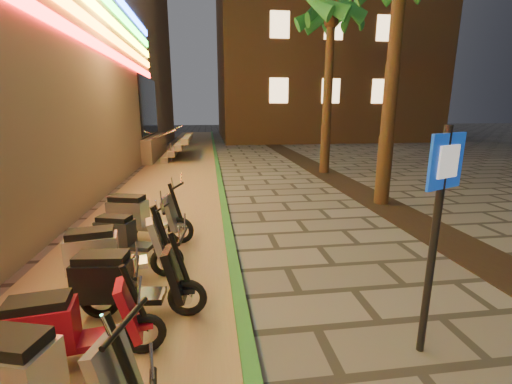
{
  "coord_description": "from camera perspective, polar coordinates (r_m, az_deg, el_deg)",
  "views": [
    {
      "loc": [
        -1.25,
        -1.91,
        2.63
      ],
      "look_at": [
        -0.45,
        3.95,
        1.2
      ],
      "focal_mm": 24.0,
      "sensor_mm": 36.0,
      "label": 1
    }
  ],
  "objects": [
    {
      "name": "planting_strip",
      "position": [
        8.84,
        26.05,
        -5.09
      ],
      "size": [
        1.2,
        40.0,
        0.02
      ],
      "primitive_type": "cube",
      "color": "black",
      "rests_on": "ground"
    },
    {
      "name": "scooter_8",
      "position": [
        5.69,
        -22.95,
        -9.32
      ],
      "size": [
        1.7,
        0.76,
        1.2
      ],
      "rotation": [
        0.0,
        0.0,
        0.19
      ],
      "color": "black",
      "rests_on": "ground"
    },
    {
      "name": "parking_strip",
      "position": [
        12.27,
        -13.93,
        0.82
      ],
      "size": [
        3.4,
        60.0,
        0.01
      ],
      "primitive_type": "cube",
      "color": "#8C7251",
      "rests_on": "ground"
    },
    {
      "name": "scooter_7",
      "position": [
        4.78,
        -21.09,
        -13.79
      ],
      "size": [
        1.65,
        0.6,
        1.16
      ],
      "rotation": [
        0.0,
        0.0,
        -0.09
      ],
      "color": "black",
      "rests_on": "ground"
    },
    {
      "name": "scooter_6",
      "position": [
        4.22,
        -28.88,
        -19.09
      ],
      "size": [
        1.54,
        0.63,
        1.08
      ],
      "rotation": [
        0.0,
        0.0,
        0.15
      ],
      "color": "black",
      "rests_on": "ground"
    },
    {
      "name": "scooter_9",
      "position": [
        6.51,
        -20.62,
        -6.81
      ],
      "size": [
        1.48,
        0.79,
        1.05
      ],
      "rotation": [
        0.0,
        0.0,
        -0.3
      ],
      "color": "black",
      "rests_on": "ground"
    },
    {
      "name": "green_curb",
      "position": [
        12.19,
        -5.98,
        1.29
      ],
      "size": [
        0.18,
        60.0,
        0.1
      ],
      "primitive_type": "cube",
      "color": "#296E2A",
      "rests_on": "ground"
    },
    {
      "name": "apartment_block",
      "position": [
        36.77,
        9.94,
        28.96
      ],
      "size": [
        18.0,
        16.06,
        25.0
      ],
      "color": "brown",
      "rests_on": "ground"
    },
    {
      "name": "pedestrian_sign",
      "position": [
        3.93,
        28.13,
        -3.09
      ],
      "size": [
        0.51,
        0.25,
        2.49
      ],
      "rotation": [
        0.0,
        0.0,
        0.42
      ],
      "color": "black",
      "rests_on": "ground"
    },
    {
      "name": "scooter_10",
      "position": [
        7.32,
        -18.66,
        -3.79
      ],
      "size": [
        1.74,
        0.89,
        1.23
      ],
      "rotation": [
        0.0,
        0.0,
        -0.28
      ],
      "color": "black",
      "rests_on": "ground"
    },
    {
      "name": "scooter_5",
      "position": [
        3.54,
        -32.35,
        -25.25
      ],
      "size": [
        1.7,
        0.88,
        1.21
      ],
      "rotation": [
        0.0,
        0.0,
        -0.28
      ],
      "color": "black",
      "rests_on": "ground"
    },
    {
      "name": "palm_d",
      "position": [
        15.1,
        12.41,
        25.97
      ],
      "size": [
        2.97,
        3.02,
        7.16
      ],
      "color": "#472D19",
      "rests_on": "ground"
    }
  ]
}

